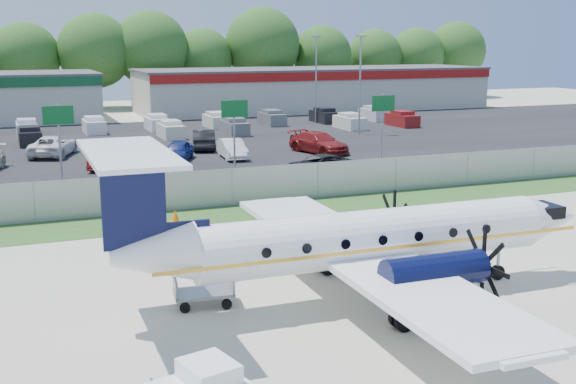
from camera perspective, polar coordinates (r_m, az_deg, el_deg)
name	(u,v)px	position (r m, az deg, el deg)	size (l,w,h in m)	color
ground	(350,287)	(26.23, 4.92, -7.45)	(170.00, 170.00, 0.00)	beige
grass_verge	(244,213)	(36.89, -3.47, -1.69)	(170.00, 4.00, 0.02)	#2D561E
access_road	(207,188)	(43.44, -6.39, 0.34)	(170.00, 8.00, 0.02)	black
parking_lot	(142,142)	(63.66, -11.48, 3.86)	(170.00, 32.00, 0.02)	black
perimeter_fence	(232,187)	(38.54, -4.43, 0.40)	(120.00, 0.06, 1.99)	gray
building_east	(314,89)	(92.11, 2.09, 8.16)	(44.40, 12.40, 5.24)	beige
sign_left	(59,127)	(45.36, -17.66, 4.95)	(1.80, 0.26, 5.00)	gray
sign_mid	(234,119)	(47.43, -4.25, 5.76)	(1.80, 0.26, 5.00)	gray
sign_right	(383,113)	(51.81, 7.49, 6.21)	(1.80, 0.26, 5.00)	gray
light_pole_ne	(360,78)	(67.78, 5.72, 8.96)	(0.90, 0.35, 9.09)	gray
light_pole_se	(316,73)	(76.78, 2.23, 9.35)	(0.90, 0.35, 9.09)	gray
tree_line	(93,108)	(97.10, -15.19, 6.39)	(112.00, 6.00, 14.00)	#295719
aircraft	(363,238)	(24.49, 5.97, -3.65)	(17.75, 17.53, 5.53)	white
baggage_cart_near	(204,292)	(24.38, -6.68, -7.83)	(2.10, 1.43, 1.03)	gray
cone_nose	(539,220)	(36.66, 19.21, -2.08)	(0.34, 0.34, 0.48)	orange
cone_starboard_wing	(175,216)	(35.51, -8.91, -1.89)	(0.43, 0.43, 0.61)	orange
road_car_mid	(319,176)	(47.13, 2.44, 1.30)	(2.25, 4.89, 1.36)	black
parked_car_b	(108,168)	(51.37, -14.06, 1.84)	(1.68, 4.81, 1.58)	maroon
parked_car_c	(178,161)	(53.36, -8.67, 2.43)	(1.75, 4.36, 1.49)	navy
parked_car_d	(232,158)	(54.10, -4.41, 2.66)	(1.53, 4.40, 1.45)	silver
parked_car_e	(319,153)	(56.63, 2.44, 3.10)	(2.27, 5.58, 1.62)	maroon
parked_car_f	(54,156)	(57.92, -18.02, 2.72)	(2.60, 5.63, 1.56)	silver
parked_car_g	(204,149)	(58.86, -6.67, 3.37)	(1.72, 4.94, 1.63)	black
far_parking_rows	(132,136)	(68.54, -12.25, 4.38)	(56.00, 10.00, 1.60)	gray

